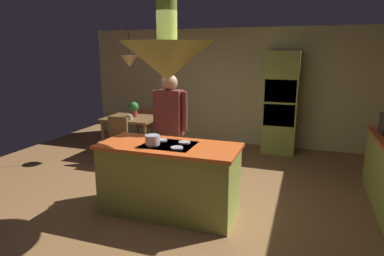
{
  "coord_description": "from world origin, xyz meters",
  "views": [
    {
      "loc": [
        1.57,
        -3.86,
        2.04
      ],
      "look_at": [
        0.1,
        0.4,
        1.0
      ],
      "focal_mm": 30.93,
      "sensor_mm": 36.0,
      "label": 1
    }
  ],
  "objects_px": {
    "potted_plant_on_table": "(134,108)",
    "chair_facing_island": "(115,137)",
    "person_at_island": "(170,125)",
    "kitchen_island": "(169,178)",
    "cooking_pot_on_cooktop": "(152,140)",
    "chair_by_back_wall": "(147,123)",
    "oven_tower": "(281,103)",
    "dining_table": "(132,122)",
    "cup_on_table": "(131,117)"
  },
  "relations": [
    {
      "from": "person_at_island",
      "to": "cooking_pot_on_cooktop",
      "type": "distance_m",
      "value": 0.8
    },
    {
      "from": "kitchen_island",
      "to": "cooking_pot_on_cooktop",
      "type": "xyz_separation_m",
      "value": [
        -0.16,
        -0.13,
        0.53
      ]
    },
    {
      "from": "potted_plant_on_table",
      "to": "chair_facing_island",
      "type": "bearing_deg",
      "value": -90.24
    },
    {
      "from": "cooking_pot_on_cooktop",
      "to": "kitchen_island",
      "type": "bearing_deg",
      "value": 39.09
    },
    {
      "from": "potted_plant_on_table",
      "to": "cup_on_table",
      "type": "bearing_deg",
      "value": -72.96
    },
    {
      "from": "cup_on_table",
      "to": "dining_table",
      "type": "bearing_deg",
      "value": 114.04
    },
    {
      "from": "kitchen_island",
      "to": "person_at_island",
      "type": "distance_m",
      "value": 0.89
    },
    {
      "from": "dining_table",
      "to": "potted_plant_on_table",
      "type": "height_order",
      "value": "potted_plant_on_table"
    },
    {
      "from": "person_at_island",
      "to": "chair_facing_island",
      "type": "height_order",
      "value": "person_at_island"
    },
    {
      "from": "kitchen_island",
      "to": "dining_table",
      "type": "xyz_separation_m",
      "value": [
        -1.7,
        2.1,
        0.19
      ]
    },
    {
      "from": "potted_plant_on_table",
      "to": "person_at_island",
      "type": "bearing_deg",
      "value": -46.57
    },
    {
      "from": "dining_table",
      "to": "cooking_pot_on_cooktop",
      "type": "xyz_separation_m",
      "value": [
        1.54,
        -2.23,
        0.34
      ]
    },
    {
      "from": "kitchen_island",
      "to": "cooking_pot_on_cooktop",
      "type": "relative_size",
      "value": 9.82
    },
    {
      "from": "person_at_island",
      "to": "chair_by_back_wall",
      "type": "height_order",
      "value": "person_at_island"
    },
    {
      "from": "potted_plant_on_table",
      "to": "dining_table",
      "type": "bearing_deg",
      "value": -92.01
    },
    {
      "from": "chair_facing_island",
      "to": "cup_on_table",
      "type": "relative_size",
      "value": 9.67
    },
    {
      "from": "dining_table",
      "to": "chair_by_back_wall",
      "type": "xyz_separation_m",
      "value": [
        0.0,
        0.63,
        -0.15
      ]
    },
    {
      "from": "oven_tower",
      "to": "person_at_island",
      "type": "distance_m",
      "value": 2.91
    },
    {
      "from": "dining_table",
      "to": "person_at_island",
      "type": "height_order",
      "value": "person_at_island"
    },
    {
      "from": "person_at_island",
      "to": "cup_on_table",
      "type": "bearing_deg",
      "value": 137.66
    },
    {
      "from": "kitchen_island",
      "to": "oven_tower",
      "type": "relative_size",
      "value": 0.86
    },
    {
      "from": "oven_tower",
      "to": "cooking_pot_on_cooktop",
      "type": "xyz_separation_m",
      "value": [
        -1.26,
        -3.37,
        -0.04
      ]
    },
    {
      "from": "oven_tower",
      "to": "potted_plant_on_table",
      "type": "distance_m",
      "value": 2.99
    },
    {
      "from": "dining_table",
      "to": "chair_by_back_wall",
      "type": "relative_size",
      "value": 1.2
    },
    {
      "from": "oven_tower",
      "to": "chair_facing_island",
      "type": "distance_m",
      "value": 3.36
    },
    {
      "from": "oven_tower",
      "to": "potted_plant_on_table",
      "type": "relative_size",
      "value": 6.88
    },
    {
      "from": "chair_facing_island",
      "to": "dining_table",
      "type": "bearing_deg",
      "value": 90.0
    },
    {
      "from": "oven_tower",
      "to": "potted_plant_on_table",
      "type": "bearing_deg",
      "value": -159.27
    },
    {
      "from": "dining_table",
      "to": "chair_facing_island",
      "type": "xyz_separation_m",
      "value": [
        0.0,
        -0.63,
        -0.15
      ]
    },
    {
      "from": "kitchen_island",
      "to": "cooking_pot_on_cooktop",
      "type": "distance_m",
      "value": 0.57
    },
    {
      "from": "cup_on_table",
      "to": "potted_plant_on_table",
      "type": "bearing_deg",
      "value": 107.04
    },
    {
      "from": "potted_plant_on_table",
      "to": "oven_tower",
      "type": "bearing_deg",
      "value": 20.73
    },
    {
      "from": "kitchen_island",
      "to": "chair_facing_island",
      "type": "relative_size",
      "value": 2.03
    },
    {
      "from": "kitchen_island",
      "to": "cup_on_table",
      "type": "distance_m",
      "value": 2.51
    },
    {
      "from": "cooking_pot_on_cooktop",
      "to": "potted_plant_on_table",
      "type": "bearing_deg",
      "value": 123.59
    },
    {
      "from": "oven_tower",
      "to": "potted_plant_on_table",
      "type": "height_order",
      "value": "oven_tower"
    },
    {
      "from": "kitchen_island",
      "to": "oven_tower",
      "type": "bearing_deg",
      "value": 71.26
    },
    {
      "from": "dining_table",
      "to": "person_at_island",
      "type": "bearing_deg",
      "value": -44.88
    },
    {
      "from": "chair_by_back_wall",
      "to": "cooking_pot_on_cooktop",
      "type": "xyz_separation_m",
      "value": [
        1.54,
        -2.86,
        0.49
      ]
    },
    {
      "from": "chair_by_back_wall",
      "to": "cup_on_table",
      "type": "bearing_deg",
      "value": 96.25
    },
    {
      "from": "chair_by_back_wall",
      "to": "potted_plant_on_table",
      "type": "xyz_separation_m",
      "value": [
        0.0,
        -0.55,
        0.42
      ]
    },
    {
      "from": "chair_facing_island",
      "to": "potted_plant_on_table",
      "type": "bearing_deg",
      "value": 89.76
    },
    {
      "from": "chair_by_back_wall",
      "to": "cooking_pot_on_cooktop",
      "type": "relative_size",
      "value": 4.83
    },
    {
      "from": "cup_on_table",
      "to": "chair_by_back_wall",
      "type": "bearing_deg",
      "value": 96.25
    },
    {
      "from": "chair_facing_island",
      "to": "person_at_island",
      "type": "bearing_deg",
      "value": -29.11
    },
    {
      "from": "kitchen_island",
      "to": "dining_table",
      "type": "bearing_deg",
      "value": 128.99
    },
    {
      "from": "person_at_island",
      "to": "potted_plant_on_table",
      "type": "relative_size",
      "value": 5.78
    },
    {
      "from": "potted_plant_on_table",
      "to": "cooking_pot_on_cooktop",
      "type": "height_order",
      "value": "potted_plant_on_table"
    },
    {
      "from": "chair_by_back_wall",
      "to": "cup_on_table",
      "type": "distance_m",
      "value": 0.9
    },
    {
      "from": "oven_tower",
      "to": "cooking_pot_on_cooktop",
      "type": "relative_size",
      "value": 11.47
    }
  ]
}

